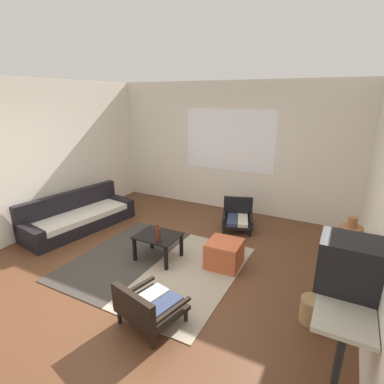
% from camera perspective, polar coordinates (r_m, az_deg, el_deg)
% --- Properties ---
extents(ground_plane, '(7.80, 7.80, 0.00)m').
position_cam_1_polar(ground_plane, '(4.39, -8.31, -15.52)').
color(ground_plane, '#56331E').
extents(far_wall_with_window, '(5.60, 0.13, 2.70)m').
position_cam_1_polar(far_wall_with_window, '(6.47, 7.21, 8.37)').
color(far_wall_with_window, silver).
rests_on(far_wall_with_window, ground).
extents(side_wall_left, '(0.12, 6.60, 2.70)m').
position_cam_1_polar(side_wall_left, '(5.94, -28.59, 5.49)').
color(side_wall_left, silver).
rests_on(side_wall_left, ground).
extents(area_rug, '(2.37, 2.25, 0.01)m').
position_cam_1_polar(area_rug, '(4.63, -6.94, -13.41)').
color(area_rug, '#38332D').
rests_on(area_rug, ground).
extents(couch, '(1.05, 2.14, 0.67)m').
position_cam_1_polar(couch, '(6.07, -20.79, -4.54)').
color(couch, black).
rests_on(couch, ground).
extents(coffee_table, '(0.64, 0.52, 0.40)m').
position_cam_1_polar(coffee_table, '(4.62, -6.48, -8.98)').
color(coffee_table, black).
rests_on(coffee_table, ground).
extents(armchair_by_window, '(0.72, 0.76, 0.55)m').
position_cam_1_polar(armchair_by_window, '(5.74, 8.67, -4.60)').
color(armchair_by_window, black).
rests_on(armchair_by_window, ground).
extents(armchair_striped_foreground, '(0.74, 0.71, 0.51)m').
position_cam_1_polar(armchair_striped_foreground, '(3.46, -8.47, -20.67)').
color(armchair_striped_foreground, black).
rests_on(armchair_striped_foreground, ground).
extents(ottoman_orange, '(0.50, 0.50, 0.39)m').
position_cam_1_polar(ottoman_orange, '(4.50, 6.15, -11.62)').
color(ottoman_orange, '#BC5633').
rests_on(ottoman_orange, ground).
extents(console_shelf, '(0.43, 1.83, 0.84)m').
position_cam_1_polar(console_shelf, '(3.28, 27.19, -14.43)').
color(console_shelf, '#B2AD9E').
rests_on(console_shelf, ground).
extents(crt_television, '(0.50, 0.41, 0.45)m').
position_cam_1_polar(crt_television, '(2.88, 27.85, -12.11)').
color(crt_television, black).
rests_on(crt_television, console_shelf).
extents(clay_vase, '(0.23, 0.23, 0.34)m').
position_cam_1_polar(clay_vase, '(3.68, 27.87, -7.30)').
color(clay_vase, '#935B38').
rests_on(clay_vase, console_shelf).
extents(glass_bottle, '(0.07, 0.07, 0.26)m').
position_cam_1_polar(glass_bottle, '(4.38, -6.46, -7.90)').
color(glass_bottle, '#5B2319').
rests_on(glass_bottle, coffee_table).
extents(wicker_basket, '(0.27, 0.27, 0.28)m').
position_cam_1_polar(wicker_basket, '(3.80, 21.96, -20.13)').
color(wicker_basket, '#9E7A4C').
rests_on(wicker_basket, ground).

